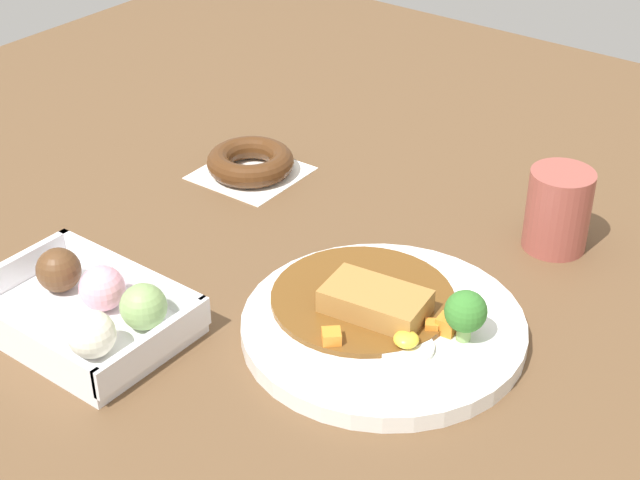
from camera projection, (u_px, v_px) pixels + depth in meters
The scene contains 5 objects.
ground_plane at pixel (290, 273), 1.04m from camera, with size 1.60×1.60×0.00m, color brown.
curry_plate at pixel (384, 322), 0.95m from camera, with size 0.28×0.28×0.07m.
donut_box at pixel (88, 310), 0.95m from camera, with size 0.21×0.14×0.06m.
chocolate_ring_donut at pixel (250, 163), 1.22m from camera, with size 0.12×0.12×0.03m.
coffee_mug at pixel (558, 210), 1.06m from camera, with size 0.07×0.07×0.09m, color #9E4C42.
Camera 1 is at (-0.55, 0.67, 0.58)m, focal length 54.79 mm.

